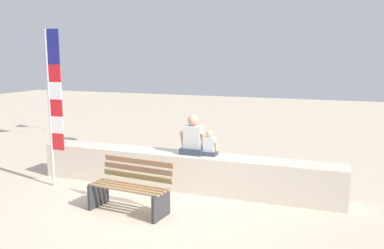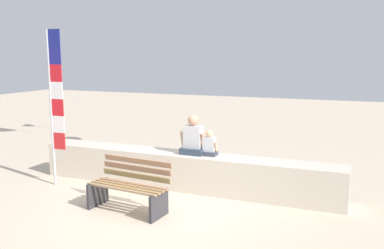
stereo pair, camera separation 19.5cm
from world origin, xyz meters
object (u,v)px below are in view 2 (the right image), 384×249
park_bench (129,188)px  flag_banner (54,98)px  person_adult (193,139)px  person_child (209,145)px

park_bench → flag_banner: bearing=162.3°
person_adult → flag_banner: flag_banner is taller
person_adult → flag_banner: bearing=-162.5°
park_bench → person_adult: (0.58, 1.52, 0.63)m
park_bench → person_child: bearing=58.7°
person_adult → person_child: size_ratio=1.55×
person_adult → flag_banner: (-2.68, -0.85, 0.78)m
park_bench → person_child: (0.92, 1.52, 0.52)m
flag_banner → person_adult: bearing=17.5°
park_bench → person_child: size_ratio=2.86×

